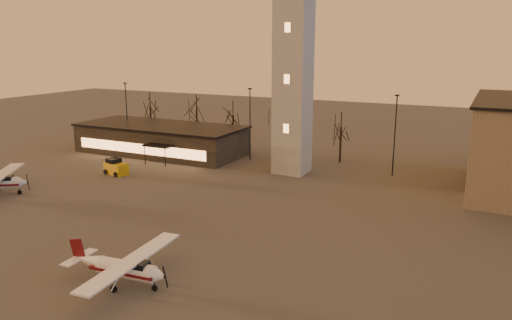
{
  "coord_description": "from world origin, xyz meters",
  "views": [
    {
      "loc": [
        23.23,
        -27.82,
        16.31
      ],
      "look_at": [
        3.23,
        13.0,
        5.55
      ],
      "focal_mm": 35.0,
      "sensor_mm": 36.0,
      "label": 1
    }
  ],
  "objects_px": {
    "control_tower": "(294,42)",
    "terminal": "(161,139)",
    "service_cart": "(116,168)",
    "cessna_front": "(128,272)"
  },
  "relations": [
    {
      "from": "control_tower",
      "to": "terminal",
      "type": "xyz_separation_m",
      "value": [
        -21.99,
        1.98,
        -14.17
      ]
    },
    {
      "from": "terminal",
      "to": "service_cart",
      "type": "xyz_separation_m",
      "value": [
        2.37,
        -12.7,
        -1.4
      ]
    },
    {
      "from": "service_cart",
      "to": "control_tower",
      "type": "bearing_deg",
      "value": 41.84
    },
    {
      "from": "cessna_front",
      "to": "terminal",
      "type": "bearing_deg",
      "value": 119.15
    },
    {
      "from": "terminal",
      "to": "cessna_front",
      "type": "height_order",
      "value": "terminal"
    },
    {
      "from": "terminal",
      "to": "cessna_front",
      "type": "relative_size",
      "value": 2.44
    },
    {
      "from": "cessna_front",
      "to": "service_cart",
      "type": "height_order",
      "value": "cessna_front"
    },
    {
      "from": "control_tower",
      "to": "terminal",
      "type": "relative_size",
      "value": 1.28
    },
    {
      "from": "terminal",
      "to": "cessna_front",
      "type": "bearing_deg",
      "value": -56.38
    },
    {
      "from": "control_tower",
      "to": "cessna_front",
      "type": "height_order",
      "value": "control_tower"
    }
  ]
}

